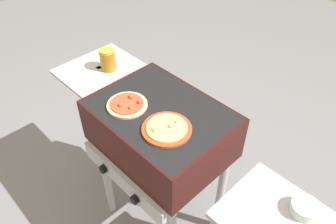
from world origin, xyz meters
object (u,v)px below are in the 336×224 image
object	(u,v)px
grill	(158,131)
topping_bowl_near	(304,208)
pizza_pepperoni	(127,104)
pizza_cheese	(167,129)
sauce_jar	(108,60)

from	to	relation	value
grill	topping_bowl_near	world-z (taller)	grill
pizza_pepperoni	pizza_cheese	bearing A→B (deg)	4.59
grill	pizza_pepperoni	size ratio (longest dim) A/B	5.12
grill	pizza_pepperoni	bearing A→B (deg)	-143.14
sauce_jar	pizza_cheese	bearing A→B (deg)	-10.59
pizza_cheese	topping_bowl_near	xyz separation A→B (m)	(0.58, 0.16, -0.12)
grill	sauce_jar	world-z (taller)	sauce_jar
pizza_cheese	pizza_pepperoni	xyz separation A→B (m)	(-0.24, -0.02, 0.00)
grill	topping_bowl_near	bearing A→B (deg)	7.79
grill	pizza_cheese	distance (m)	0.21
grill	topping_bowl_near	size ratio (longest dim) A/B	8.98
pizza_cheese	topping_bowl_near	size ratio (longest dim) A/B	2.01
pizza_cheese	pizza_pepperoni	distance (m)	0.24
pizza_cheese	topping_bowl_near	world-z (taller)	pizza_cheese
topping_bowl_near	sauce_jar	bearing A→B (deg)	-176.94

